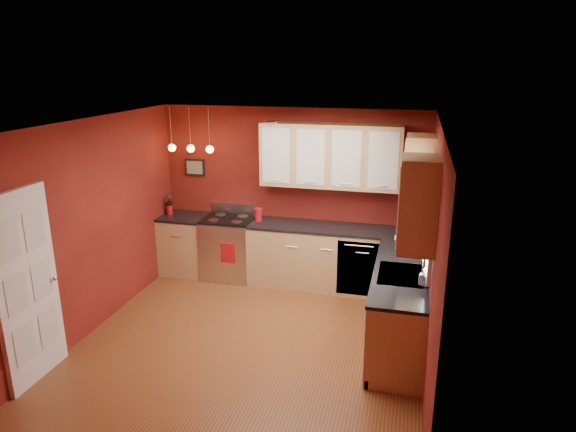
% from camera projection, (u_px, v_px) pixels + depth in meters
% --- Properties ---
extents(floor, '(4.20, 4.20, 0.00)m').
position_uv_depth(floor, '(251.00, 342.00, 6.16)').
color(floor, brown).
rests_on(floor, ground).
extents(ceiling, '(4.00, 4.20, 0.02)m').
position_uv_depth(ceiling, '(245.00, 124.00, 5.40)').
color(ceiling, silver).
rests_on(ceiling, wall_back).
extents(wall_back, '(4.00, 0.02, 2.60)m').
position_uv_depth(wall_back, '(292.00, 195.00, 7.73)').
color(wall_back, maroon).
rests_on(wall_back, floor).
extents(wall_front, '(4.00, 0.02, 2.60)m').
position_uv_depth(wall_front, '(160.00, 332.00, 3.83)').
color(wall_front, maroon).
rests_on(wall_front, floor).
extents(wall_left, '(0.02, 4.20, 2.60)m').
position_uv_depth(wall_left, '(92.00, 227.00, 6.24)').
color(wall_left, maroon).
rests_on(wall_left, floor).
extents(wall_right, '(0.02, 4.20, 2.60)m').
position_uv_depth(wall_right, '(432.00, 256.00, 5.32)').
color(wall_right, maroon).
rests_on(wall_right, floor).
extents(base_cabinets_back_left, '(0.70, 0.60, 0.90)m').
position_uv_depth(base_cabinets_back_left, '(186.00, 245.00, 8.08)').
color(base_cabinets_back_left, tan).
rests_on(base_cabinets_back_left, floor).
extents(base_cabinets_back_right, '(2.54, 0.60, 0.90)m').
position_uv_depth(base_cabinets_back_right, '(335.00, 259.00, 7.53)').
color(base_cabinets_back_right, tan).
rests_on(base_cabinets_back_right, floor).
extents(base_cabinets_right, '(0.60, 2.10, 0.90)m').
position_uv_depth(base_cabinets_right, '(399.00, 307.00, 6.05)').
color(base_cabinets_right, tan).
rests_on(base_cabinets_right, floor).
extents(counter_back_left, '(0.70, 0.62, 0.04)m').
position_uv_depth(counter_back_left, '(184.00, 217.00, 7.94)').
color(counter_back_left, black).
rests_on(counter_back_left, base_cabinets_back_left).
extents(counter_back_right, '(2.54, 0.62, 0.04)m').
position_uv_depth(counter_back_right, '(336.00, 229.00, 7.39)').
color(counter_back_right, black).
rests_on(counter_back_right, base_cabinets_back_right).
extents(counter_right, '(0.62, 2.10, 0.04)m').
position_uv_depth(counter_right, '(401.00, 270.00, 5.91)').
color(counter_right, black).
rests_on(counter_right, base_cabinets_right).
extents(gas_range, '(0.76, 0.64, 1.11)m').
position_uv_depth(gas_range, '(229.00, 247.00, 7.90)').
color(gas_range, silver).
rests_on(gas_range, floor).
extents(dishwasher_front, '(0.60, 0.02, 0.80)m').
position_uv_depth(dishwasher_front, '(358.00, 269.00, 7.17)').
color(dishwasher_front, silver).
rests_on(dishwasher_front, base_cabinets_back_right).
extents(sink, '(0.50, 0.70, 0.33)m').
position_uv_depth(sink, '(401.00, 276.00, 5.78)').
color(sink, gray).
rests_on(sink, counter_right).
extents(window, '(0.06, 1.02, 1.22)m').
position_uv_depth(window, '(432.00, 212.00, 5.49)').
color(window, white).
rests_on(window, wall_right).
extents(door_left_wall, '(0.12, 0.82, 2.05)m').
position_uv_depth(door_left_wall, '(27.00, 288.00, 5.20)').
color(door_left_wall, white).
rests_on(door_left_wall, floor).
extents(upper_cabinets_back, '(2.00, 0.35, 0.90)m').
position_uv_depth(upper_cabinets_back, '(330.00, 156.00, 7.24)').
color(upper_cabinets_back, tan).
rests_on(upper_cabinets_back, wall_back).
extents(upper_cabinets_right, '(0.35, 1.95, 0.90)m').
position_uv_depth(upper_cabinets_right, '(419.00, 187.00, 5.47)').
color(upper_cabinets_right, tan).
rests_on(upper_cabinets_right, wall_right).
extents(wall_picture, '(0.32, 0.03, 0.26)m').
position_uv_depth(wall_picture, '(195.00, 167.00, 7.97)').
color(wall_picture, black).
rests_on(wall_picture, wall_back).
extents(pendant_lights, '(0.71, 0.11, 0.66)m').
position_uv_depth(pendant_lights, '(191.00, 148.00, 7.54)').
color(pendant_lights, gray).
rests_on(pendant_lights, ceiling).
extents(red_canister, '(0.13, 0.13, 0.19)m').
position_uv_depth(red_canister, '(258.00, 214.00, 7.66)').
color(red_canister, '#AC1217').
rests_on(red_canister, counter_back_right).
extents(red_vase, '(0.09, 0.09, 0.14)m').
position_uv_depth(red_vase, '(170.00, 210.00, 8.00)').
color(red_vase, '#AC1217').
rests_on(red_vase, counter_back_left).
extents(flowers, '(0.11, 0.11, 0.19)m').
position_uv_depth(flowers, '(169.00, 201.00, 7.95)').
color(flowers, '#AC1217').
rests_on(flowers, red_vase).
extents(coffee_maker, '(0.17, 0.16, 0.24)m').
position_uv_depth(coffee_maker, '(406.00, 224.00, 7.18)').
color(coffee_maker, black).
rests_on(coffee_maker, counter_back_right).
extents(soap_pump, '(0.12, 0.12, 0.20)m').
position_uv_depth(soap_pump, '(424.00, 277.00, 5.43)').
color(soap_pump, white).
rests_on(soap_pump, counter_right).
extents(dish_towel, '(0.23, 0.02, 0.31)m').
position_uv_depth(dish_towel, '(228.00, 253.00, 7.56)').
color(dish_towel, '#AC1217').
rests_on(dish_towel, gas_range).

